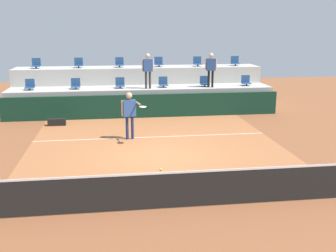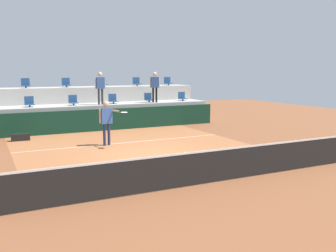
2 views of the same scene
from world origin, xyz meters
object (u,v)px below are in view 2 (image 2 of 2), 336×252
(stadium_chair_lower_left, at_px, (29,102))
(stadium_chair_upper_mid_right, at_px, (103,83))
(stadium_chair_lower_mid_left, at_px, (73,101))
(stadium_chair_upper_left, at_px, (26,84))
(stadium_chair_upper_mid_left, at_px, (66,83))
(spectator_in_grey, at_px, (100,85))
(spectator_in_white, at_px, (155,84))
(stadium_chair_lower_right, at_px, (149,98))
(equipment_bag, at_px, (20,137))
(stadium_chair_upper_far_right, at_px, (168,82))
(stadium_chair_lower_far_right, at_px, (182,97))
(stadium_chair_lower_mid_right, at_px, (113,100))
(tennis_player, at_px, (107,118))
(stadium_chair_upper_right, at_px, (137,82))
(tennis_ball, at_px, (185,153))

(stadium_chair_lower_left, xyz_separation_m, stadium_chair_upper_mid_right, (4.28, 1.80, 0.85))
(stadium_chair_lower_mid_left, xyz_separation_m, stadium_chair_upper_left, (-2.09, 1.80, 0.85))
(stadium_chair_upper_mid_left, bearing_deg, spectator_in_grey, -59.10)
(spectator_in_grey, height_order, spectator_in_white, spectator_in_grey)
(stadium_chair_lower_right, distance_m, equipment_bag, 7.57)
(stadium_chair_lower_left, distance_m, stadium_chair_upper_far_right, 8.75)
(stadium_chair_upper_left, xyz_separation_m, stadium_chair_upper_far_right, (8.47, 0.00, 0.00))
(stadium_chair_lower_mid_left, relative_size, stadium_chair_lower_far_right, 1.00)
(stadium_chair_lower_mid_right, relative_size, tennis_player, 0.29)
(stadium_chair_lower_mid_left, distance_m, stadium_chair_lower_right, 4.26)
(stadium_chair_lower_left, relative_size, stadium_chair_upper_left, 1.00)
(spectator_in_grey, bearing_deg, equipment_bag, -155.36)
(stadium_chair_upper_right, bearing_deg, tennis_player, -120.69)
(spectator_in_white, bearing_deg, stadium_chair_lower_right, 119.30)
(stadium_chair_upper_left, bearing_deg, stadium_chair_upper_far_right, 0.00)
(tennis_player, distance_m, equipment_bag, 4.19)
(spectator_in_grey, bearing_deg, stadium_chair_lower_far_right, 4.31)
(stadium_chair_upper_mid_right, distance_m, stadium_chair_upper_far_right, 4.25)
(stadium_chair_lower_mid_right, relative_size, stadium_chair_lower_far_right, 1.00)
(tennis_ball, distance_m, equipment_bag, 9.04)
(stadium_chair_upper_right, bearing_deg, stadium_chair_upper_far_right, 0.00)
(stadium_chair_lower_left, distance_m, equipment_bag, 2.74)
(stadium_chair_lower_left, relative_size, stadium_chair_upper_right, 1.00)
(stadium_chair_lower_left, xyz_separation_m, spectator_in_white, (6.61, -0.38, 0.81))
(stadium_chair_lower_mid_left, xyz_separation_m, equipment_bag, (-2.83, -2.30, -1.31))
(stadium_chair_lower_left, relative_size, stadium_chair_lower_mid_left, 1.00)
(stadium_chair_upper_far_right, xyz_separation_m, spectator_in_white, (-1.91, -2.18, -0.04))
(stadium_chair_lower_mid_right, xyz_separation_m, stadium_chair_upper_left, (-4.23, 1.80, 0.85))
(stadium_chair_upper_mid_right, bearing_deg, stadium_chair_lower_far_right, -22.72)
(stadium_chair_upper_mid_left, height_order, spectator_in_grey, spectator_in_grey)
(stadium_chair_lower_left, relative_size, stadium_chair_lower_right, 1.00)
(spectator_in_grey, bearing_deg, stadium_chair_upper_far_right, 23.46)
(stadium_chair_lower_mid_left, bearing_deg, spectator_in_white, -4.91)
(tennis_player, bearing_deg, stadium_chair_upper_far_right, 47.84)
(stadium_chair_lower_mid_left, relative_size, tennis_ball, 7.65)
(stadium_chair_upper_mid_right, distance_m, tennis_ball, 12.58)
(equipment_bag, bearing_deg, stadium_chair_lower_right, 17.99)
(stadium_chair_lower_right, height_order, stadium_chair_lower_far_right, same)
(spectator_in_grey, bearing_deg, stadium_chair_upper_right, 36.84)
(stadium_chair_lower_mid_right, bearing_deg, stadium_chair_lower_mid_left, 180.00)
(stadium_chair_upper_far_right, height_order, tennis_player, stadium_chair_upper_far_right)
(stadium_chair_upper_far_right, bearing_deg, stadium_chair_lower_mid_left, -164.25)
(spectator_in_white, bearing_deg, stadium_chair_lower_mid_left, 175.09)
(stadium_chair_lower_left, height_order, stadium_chair_upper_right, stadium_chair_upper_right)
(stadium_chair_lower_far_right, bearing_deg, stadium_chair_lower_mid_left, 180.00)
(stadium_chair_lower_far_right, relative_size, tennis_player, 0.29)
(stadium_chair_lower_right, relative_size, stadium_chair_upper_right, 1.00)
(stadium_chair_lower_left, bearing_deg, spectator_in_grey, -6.27)
(stadium_chair_upper_right, bearing_deg, stadium_chair_lower_far_right, -39.66)
(stadium_chair_lower_left, distance_m, stadium_chair_upper_right, 6.71)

